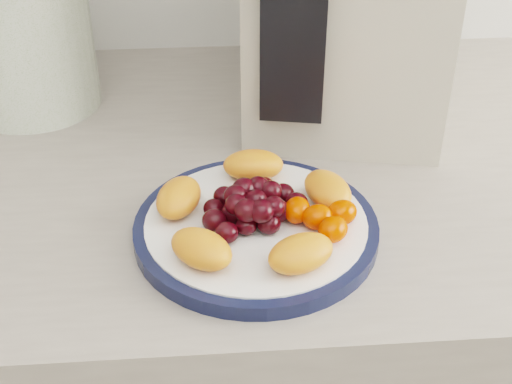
{
  "coord_description": "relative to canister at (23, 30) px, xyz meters",
  "views": [
    {
      "loc": [
        -0.05,
        0.52,
        1.32
      ],
      "look_at": [
        -0.01,
        1.05,
        0.95
      ],
      "focal_mm": 50.0,
      "sensor_mm": 36.0,
      "label": 1
    }
  ],
  "objects": [
    {
      "name": "canister",
      "position": [
        0.0,
        0.0,
        0.0
      ],
      "size": [
        0.2,
        0.2,
        0.19
      ],
      "primitive_type": "cylinder",
      "rotation": [
        0.0,
        0.0,
        -0.25
      ],
      "color": "#456614",
      "rests_on": "counter"
    },
    {
      "name": "plate_rim",
      "position": [
        0.25,
        -0.29,
        -0.09
      ],
      "size": [
        0.23,
        0.23,
        0.01
      ],
      "primitive_type": "cylinder",
      "color": "#121937",
      "rests_on": "counter"
    },
    {
      "name": "plate_face",
      "position": [
        0.25,
        -0.29,
        -0.09
      ],
      "size": [
        0.21,
        0.21,
        0.02
      ],
      "primitive_type": "cylinder",
      "color": "white",
      "rests_on": "counter"
    },
    {
      "name": "fruit_plate",
      "position": [
        0.26,
        -0.29,
        -0.06
      ],
      "size": [
        0.2,
        0.19,
        0.04
      ],
      "color": "orange",
      "rests_on": "plate_face"
    }
  ]
}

